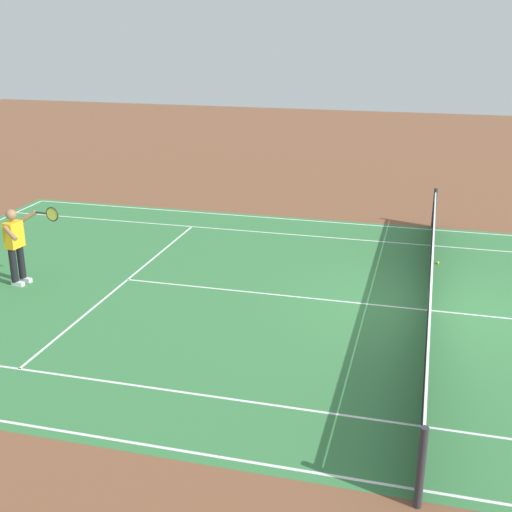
# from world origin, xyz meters

# --- Properties ---
(ground_plane) EXTENTS (60.00, 60.00, 0.00)m
(ground_plane) POSITION_xyz_m (0.00, 0.00, 0.00)
(ground_plane) COLOR brown
(court_slab) EXTENTS (24.20, 11.40, 0.00)m
(court_slab) POSITION_xyz_m (0.00, 0.00, 0.00)
(court_slab) COLOR #387A42
(court_slab) RESTS_ON ground_plane
(court_line_markings) EXTENTS (23.85, 11.05, 0.01)m
(court_line_markings) POSITION_xyz_m (0.00, 0.00, 0.00)
(court_line_markings) COLOR white
(court_line_markings) RESTS_ON ground_plane
(tennis_net) EXTENTS (0.10, 11.70, 1.08)m
(tennis_net) POSITION_xyz_m (0.00, 0.00, 0.49)
(tennis_net) COLOR #2D2D33
(tennis_net) RESTS_ON ground_plane
(tennis_player_near) EXTENTS (1.12, 0.77, 1.70)m
(tennis_player_near) POSITION_xyz_m (8.53, 0.78, 0.93)
(tennis_player_near) COLOR black
(tennis_player_near) RESTS_ON ground_plane
(tennis_ball) EXTENTS (0.07, 0.07, 0.07)m
(tennis_ball) POSITION_xyz_m (-0.16, -2.76, 0.03)
(tennis_ball) COLOR #CCE01E
(tennis_ball) RESTS_ON ground_plane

